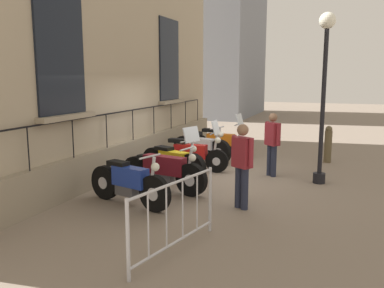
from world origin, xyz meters
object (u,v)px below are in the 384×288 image
at_px(motorcycle_white, 202,147).
at_px(crowd_barrier, 175,214).
at_px(motorcycle_red, 190,154).
at_px(motorcycle_orange, 220,142).
at_px(lamppost, 324,80).
at_px(motorcycle_maroon, 163,171).
at_px(motorcycle_blue, 129,183).
at_px(pedestrian_walking, 242,162).
at_px(motorcycle_yellow, 173,162).
at_px(bollard, 328,144).
at_px(pedestrian_standing, 272,141).

xyz_separation_m(motorcycle_white, crowd_barrier, (1.69, -6.00, 0.14)).
relative_size(motorcycle_red, motorcycle_orange, 1.06).
bearing_deg(motorcycle_red, lamppost, -2.54).
bearing_deg(motorcycle_maroon, motorcycle_blue, -100.18).
bearing_deg(motorcycle_blue, pedestrian_walking, 15.61).
xyz_separation_m(motorcycle_yellow, motorcycle_white, (-0.03, 2.17, -0.00)).
height_order(motorcycle_maroon, motorcycle_yellow, motorcycle_yellow).
bearing_deg(motorcycle_red, bollard, 34.67).
height_order(motorcycle_red, pedestrian_walking, pedestrian_walking).
relative_size(motorcycle_blue, lamppost, 0.52).
distance_m(motorcycle_maroon, motorcycle_red, 2.03).
xyz_separation_m(motorcycle_blue, pedestrian_walking, (2.07, 0.58, 0.46)).
relative_size(motorcycle_red, lamppost, 0.56).
bearing_deg(pedestrian_walking, motorcycle_blue, -164.39).
relative_size(motorcycle_white, pedestrian_walking, 1.21).
xyz_separation_m(motorcycle_orange, bollard, (3.18, 0.20, 0.10)).
xyz_separation_m(motorcycle_blue, lamppost, (3.34, 3.01, 1.94)).
distance_m(motorcycle_orange, bollard, 3.19).
xyz_separation_m(motorcycle_red, lamppost, (3.28, -0.15, 1.95)).
distance_m(motorcycle_blue, crowd_barrier, 2.34).
height_order(motorcycle_white, bollard, bollard).
bearing_deg(motorcycle_maroon, motorcycle_orange, 89.50).
height_order(motorcycle_blue, motorcycle_white, motorcycle_white).
distance_m(motorcycle_blue, pedestrian_standing, 3.98).
xyz_separation_m(motorcycle_maroon, lamppost, (3.13, 1.88, 1.94)).
height_order(motorcycle_red, motorcycle_orange, motorcycle_red).
height_order(motorcycle_yellow, motorcycle_white, motorcycle_yellow).
bearing_deg(motorcycle_white, motorcycle_orange, 73.85).
bearing_deg(lamppost, crowd_barrier, -109.83).
relative_size(motorcycle_orange, pedestrian_walking, 1.26).
height_order(motorcycle_maroon, pedestrian_standing, pedestrian_standing).
height_order(motorcycle_red, crowd_barrier, motorcycle_red).
bearing_deg(pedestrian_standing, motorcycle_orange, 134.22).
bearing_deg(pedestrian_walking, motorcycle_maroon, 163.68).
distance_m(motorcycle_blue, motorcycle_red, 3.15).
height_order(motorcycle_white, crowd_barrier, motorcycle_white).
bearing_deg(motorcycle_maroon, motorcycle_white, 94.22).
distance_m(motorcycle_yellow, motorcycle_red, 0.99).
bearing_deg(motorcycle_white, motorcycle_red, -85.86).
bearing_deg(bollard, crowd_barrier, -103.91).
bearing_deg(pedestrian_standing, motorcycle_maroon, -132.22).
xyz_separation_m(motorcycle_white, pedestrian_walking, (2.10, -3.77, 0.48)).
height_order(lamppost, pedestrian_standing, lamppost).
relative_size(motorcycle_maroon, bollard, 2.01).
distance_m(motorcycle_yellow, bollard, 4.77).
height_order(lamppost, pedestrian_walking, lamppost).
distance_m(motorcycle_maroon, motorcycle_yellow, 1.06).
bearing_deg(lamppost, motorcycle_yellow, -165.91).
relative_size(motorcycle_red, pedestrian_standing, 1.36).
relative_size(motorcycle_blue, motorcycle_yellow, 1.04).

